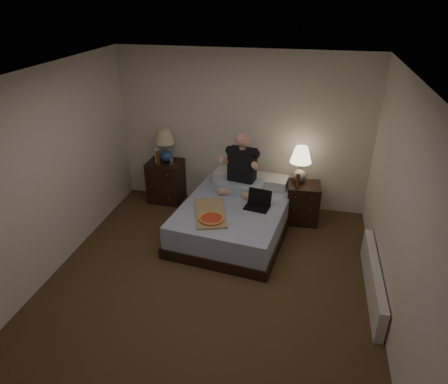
% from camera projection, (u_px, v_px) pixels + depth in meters
% --- Properties ---
extents(floor, '(4.00, 4.50, 0.00)m').
position_uv_depth(floor, '(208.00, 286.00, 4.89)').
color(floor, '#533823').
rests_on(floor, ground).
extents(ceiling, '(4.00, 4.50, 0.00)m').
position_uv_depth(ceiling, '(203.00, 79.00, 3.75)').
color(ceiling, white).
rests_on(ceiling, ground).
extents(wall_back, '(4.00, 0.00, 2.50)m').
position_uv_depth(wall_back, '(242.00, 131.00, 6.28)').
color(wall_back, silver).
rests_on(wall_back, ground).
extents(wall_front, '(4.00, 0.00, 2.50)m').
position_uv_depth(wall_front, '(110.00, 368.00, 2.37)').
color(wall_front, silver).
rests_on(wall_front, ground).
extents(wall_left, '(0.00, 4.50, 2.50)m').
position_uv_depth(wall_left, '(42.00, 179.00, 4.71)').
color(wall_left, silver).
rests_on(wall_left, ground).
extents(wall_right, '(0.00, 4.50, 2.50)m').
position_uv_depth(wall_right, '(402.00, 216.00, 3.94)').
color(wall_right, silver).
rests_on(wall_right, ground).
extents(bed, '(1.66, 2.08, 0.48)m').
position_uv_depth(bed, '(235.00, 218.00, 5.88)').
color(bed, '#5A6AB5').
rests_on(bed, floor).
extents(nightstand_left, '(0.57, 0.52, 0.71)m').
position_uv_depth(nightstand_left, '(166.00, 181.00, 6.75)').
color(nightstand_left, black).
rests_on(nightstand_left, floor).
extents(nightstand_right, '(0.50, 0.46, 0.63)m').
position_uv_depth(nightstand_right, '(303.00, 203.00, 6.14)').
color(nightstand_right, black).
rests_on(nightstand_right, floor).
extents(lamp_left, '(0.39, 0.39, 0.56)m').
position_uv_depth(lamp_left, '(165.00, 145.00, 6.46)').
color(lamp_left, '#294E99').
rests_on(lamp_left, nightstand_left).
extents(lamp_right, '(0.37, 0.37, 0.56)m').
position_uv_depth(lamp_right, '(300.00, 164.00, 5.97)').
color(lamp_right, gray).
rests_on(lamp_right, nightstand_right).
extents(water_bottle, '(0.07, 0.07, 0.25)m').
position_uv_depth(water_bottle, '(157.00, 156.00, 6.47)').
color(water_bottle, silver).
rests_on(water_bottle, nightstand_left).
extents(soda_can, '(0.07, 0.07, 0.10)m').
position_uv_depth(soda_can, '(171.00, 161.00, 6.47)').
color(soda_can, beige).
rests_on(soda_can, nightstand_left).
extents(beer_bottle_left, '(0.06, 0.06, 0.23)m').
position_uv_depth(beer_bottle_left, '(158.00, 158.00, 6.41)').
color(beer_bottle_left, '#5A300C').
rests_on(beer_bottle_left, nightstand_left).
extents(beer_bottle_right, '(0.06, 0.06, 0.23)m').
position_uv_depth(beer_bottle_right, '(298.00, 180.00, 5.86)').
color(beer_bottle_right, '#5A2E0C').
rests_on(beer_bottle_right, nightstand_right).
extents(person, '(0.74, 0.63, 0.93)m').
position_uv_depth(person, '(241.00, 163.00, 5.93)').
color(person, black).
rests_on(person, bed).
extents(laptop, '(0.39, 0.34, 0.24)m').
position_uv_depth(laptop, '(257.00, 201.00, 5.60)').
color(laptop, black).
rests_on(laptop, bed).
extents(pizza_box, '(0.61, 0.85, 0.08)m').
position_uv_depth(pizza_box, '(211.00, 219.00, 5.31)').
color(pizza_box, tan).
rests_on(pizza_box, bed).
extents(radiator, '(0.10, 1.60, 0.40)m').
position_uv_depth(radiator, '(373.00, 279.00, 4.70)').
color(radiator, silver).
rests_on(radiator, floor).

